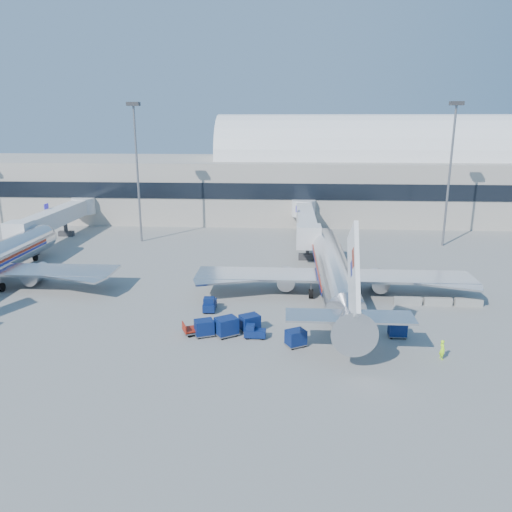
# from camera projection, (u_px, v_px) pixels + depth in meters

# --- Properties ---
(ground) EXTENTS (260.00, 260.00, 0.00)m
(ground) POSITION_uv_depth(u_px,v_px,m) (244.00, 308.00, 54.41)
(ground) COLOR gray
(ground) RESTS_ON ground
(terminal) EXTENTS (170.00, 28.15, 21.00)m
(terminal) POSITION_uv_depth(u_px,v_px,m) (203.00, 179.00, 107.15)
(terminal) COLOR #B2AA9E
(terminal) RESTS_ON ground
(airliner_main) EXTENTS (32.00, 37.26, 12.07)m
(airliner_main) POSITION_uv_depth(u_px,v_px,m) (334.00, 272.00, 57.39)
(airliner_main) COLOR silver
(airliner_main) RESTS_ON ground
(jetbridge_near) EXTENTS (4.40, 27.50, 6.25)m
(jetbridge_near) POSITION_uv_depth(u_px,v_px,m) (305.00, 219.00, 82.60)
(jetbridge_near) COLOR silver
(jetbridge_near) RESTS_ON ground
(jetbridge_mid) EXTENTS (4.40, 27.50, 6.25)m
(jetbridge_mid) POSITION_uv_depth(u_px,v_px,m) (59.00, 217.00, 85.11)
(jetbridge_mid) COLOR silver
(jetbridge_mid) RESTS_ON ground
(mast_west) EXTENTS (2.00, 1.20, 22.60)m
(mast_west) POSITION_uv_depth(u_px,v_px,m) (136.00, 152.00, 80.62)
(mast_west) COLOR slate
(mast_west) RESTS_ON ground
(mast_east) EXTENTS (2.00, 1.20, 22.60)m
(mast_east) POSITION_uv_depth(u_px,v_px,m) (452.00, 154.00, 77.64)
(mast_east) COLOR slate
(mast_east) RESTS_ON ground
(barrier_near) EXTENTS (3.00, 0.55, 0.90)m
(barrier_near) POSITION_uv_depth(u_px,v_px,m) (408.00, 301.00, 55.15)
(barrier_near) COLOR #9E9E96
(barrier_near) RESTS_ON ground
(barrier_mid) EXTENTS (3.00, 0.55, 0.90)m
(barrier_mid) POSITION_uv_depth(u_px,v_px,m) (438.00, 302.00, 54.95)
(barrier_mid) COLOR #9E9E96
(barrier_mid) RESTS_ON ground
(barrier_far) EXTENTS (3.00, 0.55, 0.90)m
(barrier_far) POSITION_uv_depth(u_px,v_px,m) (469.00, 302.00, 54.75)
(barrier_far) COLOR #9E9E96
(barrier_far) RESTS_ON ground
(tug_lead) EXTENTS (2.05, 1.07, 1.32)m
(tug_lead) POSITION_uv_depth(u_px,v_px,m) (254.00, 332.00, 46.74)
(tug_lead) COLOR #0A1B4E
(tug_lead) RESTS_ON ground
(tug_right) EXTENTS (2.19, 1.30, 1.35)m
(tug_right) POSITION_uv_depth(u_px,v_px,m) (350.00, 312.00, 51.44)
(tug_right) COLOR #0A1B4E
(tug_right) RESTS_ON ground
(tug_left) EXTENTS (1.33, 2.56, 1.65)m
(tug_left) POSITION_uv_depth(u_px,v_px,m) (209.00, 304.00, 53.37)
(tug_left) COLOR #0A1B4E
(tug_left) RESTS_ON ground
(cart_train_a) EXTENTS (2.35, 2.22, 1.65)m
(cart_train_a) POSITION_uv_depth(u_px,v_px,m) (250.00, 323.00, 48.15)
(cart_train_a) COLOR #0A1B4E
(cart_train_a) RESTS_ON ground
(cart_train_b) EXTENTS (2.58, 2.44, 1.81)m
(cart_train_b) POSITION_uv_depth(u_px,v_px,m) (226.00, 326.00, 47.10)
(cart_train_b) COLOR #0A1B4E
(cart_train_b) RESTS_ON ground
(cart_train_c) EXTENTS (2.19, 1.96, 1.59)m
(cart_train_c) POSITION_uv_depth(u_px,v_px,m) (204.00, 328.00, 47.09)
(cart_train_c) COLOR #0A1B4E
(cart_train_c) RESTS_ON ground
(cart_solo_near) EXTENTS (2.18, 2.03, 1.54)m
(cart_solo_near) POSITION_uv_depth(u_px,v_px,m) (296.00, 338.00, 44.93)
(cart_solo_near) COLOR #0A1B4E
(cart_solo_near) RESTS_ON ground
(cart_solo_far) EXTENTS (1.74, 1.34, 1.50)m
(cart_solo_far) POSITION_uv_depth(u_px,v_px,m) (398.00, 329.00, 46.89)
(cart_solo_far) COLOR #0A1B4E
(cart_solo_far) RESTS_ON ground
(cart_open_red) EXTENTS (2.71, 2.38, 0.60)m
(cart_open_red) POSITION_uv_depth(u_px,v_px,m) (196.00, 330.00, 47.64)
(cart_open_red) COLOR slate
(cart_open_red) RESTS_ON ground
(ramp_worker) EXTENTS (0.56, 0.72, 1.74)m
(ramp_worker) POSITION_uv_depth(u_px,v_px,m) (442.00, 350.00, 42.51)
(ramp_worker) COLOR #A8FF1A
(ramp_worker) RESTS_ON ground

